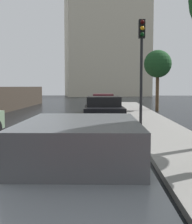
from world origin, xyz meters
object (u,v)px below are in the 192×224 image
at_px(car_grey_far_lane, 82,170).
at_px(street_tree_mid, 158,64).
at_px(car_maroon_far_ahead, 103,103).
at_px(car_black_mid_road, 104,110).
at_px(traffic_light, 142,53).

distance_m(car_grey_far_lane, street_tree_mid, 20.05).
xyz_separation_m(car_grey_far_lane, street_tree_mid, (4.16, 19.42, 2.75)).
relative_size(car_maroon_far_ahead, car_grey_far_lane, 1.06).
height_order(car_maroon_far_ahead, street_tree_mid, street_tree_mid).
relative_size(car_black_mid_road, car_grey_far_lane, 0.98).
bearing_deg(car_grey_far_lane, traffic_light, 78.11).
bearing_deg(traffic_light, car_black_mid_road, 128.76).
height_order(traffic_light, street_tree_mid, traffic_light).
bearing_deg(car_grey_far_lane, car_black_mid_road, 88.26).
xyz_separation_m(car_black_mid_road, street_tree_mid, (3.96, 8.37, 2.77)).
bearing_deg(street_tree_mid, car_maroon_far_ahead, -164.13).
height_order(car_black_mid_road, street_tree_mid, street_tree_mid).
height_order(car_grey_far_lane, street_tree_mid, street_tree_mid).
distance_m(traffic_light, street_tree_mid, 10.62).
bearing_deg(car_grey_far_lane, street_tree_mid, 77.22).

